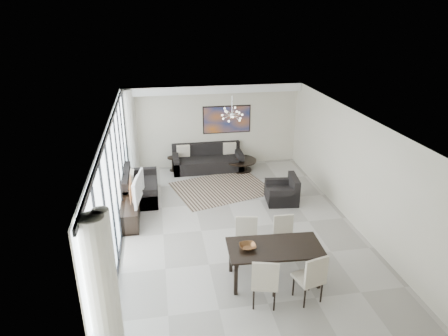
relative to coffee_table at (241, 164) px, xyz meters
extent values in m
cube|color=#A8A39B|center=(-0.87, -3.80, -0.20)|extent=(6.00, 9.00, 0.02)
cube|color=white|center=(-0.87, -3.80, 2.68)|extent=(6.00, 9.00, 0.02)
cube|color=beige|center=(-0.87, 0.69, 1.24)|extent=(6.00, 0.02, 2.90)
cube|color=beige|center=(-0.87, -8.29, 1.24)|extent=(6.00, 0.02, 2.90)
cube|color=beige|center=(2.12, -3.80, 1.24)|extent=(0.02, 9.00, 2.90)
cube|color=white|center=(-3.85, -3.80, 1.24)|extent=(0.01, 8.95, 2.85)
cube|color=black|center=(-3.81, -3.80, 2.64)|extent=(0.04, 8.95, 0.10)
cube|color=black|center=(-3.81, -3.80, -0.18)|extent=(0.04, 8.95, 0.06)
cube|color=black|center=(-3.81, -7.80, 1.24)|extent=(0.04, 0.05, 2.88)
cube|color=black|center=(-3.81, -6.80, 1.24)|extent=(0.04, 0.05, 2.88)
cube|color=black|center=(-3.81, -5.80, 1.24)|extent=(0.04, 0.05, 2.88)
cube|color=black|center=(-3.81, -4.80, 1.24)|extent=(0.04, 0.05, 2.88)
cube|color=black|center=(-3.81, -3.80, 1.24)|extent=(0.04, 0.05, 2.88)
cube|color=black|center=(-3.81, -2.80, 1.24)|extent=(0.04, 0.05, 2.88)
cube|color=black|center=(-3.81, -1.80, 1.24)|extent=(0.04, 0.05, 2.88)
cube|color=black|center=(-3.81, -0.80, 1.24)|extent=(0.04, 0.05, 2.88)
cube|color=black|center=(-3.81, 0.20, 1.24)|extent=(0.04, 0.05, 2.88)
cylinder|color=beige|center=(-3.67, -7.95, 1.24)|extent=(0.36, 0.36, 2.85)
cylinder|color=beige|center=(-3.67, 0.35, 1.24)|extent=(0.36, 0.36, 2.85)
cube|color=white|center=(-0.87, 0.50, 2.56)|extent=(5.98, 0.40, 0.26)
cube|color=#B65B19|center=(-0.37, 0.67, 1.44)|extent=(1.68, 0.04, 0.98)
cylinder|color=silver|center=(-0.57, -1.30, 2.41)|extent=(0.02, 0.02, 0.55)
sphere|color=silver|center=(-0.57, -1.30, 2.14)|extent=(0.12, 0.12, 0.12)
cube|color=black|center=(-0.91, -1.36, -0.21)|extent=(3.28, 2.83, 0.01)
cylinder|color=black|center=(0.00, 0.00, 0.14)|extent=(1.08, 1.08, 0.04)
cylinder|color=black|center=(0.00, 0.00, -0.05)|extent=(0.48, 0.48, 0.34)
cylinder|color=black|center=(0.00, 0.00, -0.20)|extent=(0.76, 0.76, 0.03)
imported|color=brown|center=(-0.05, -0.03, 0.20)|extent=(0.26, 0.26, 0.07)
cube|color=black|center=(-1.13, 0.22, 0.00)|extent=(2.39, 0.98, 0.43)
cube|color=black|center=(-1.13, 0.61, 0.44)|extent=(2.39, 0.20, 0.43)
cube|color=black|center=(-2.22, 0.22, 0.10)|extent=(0.20, 0.98, 0.63)
cube|color=black|center=(-0.03, 0.22, 0.10)|extent=(0.20, 0.98, 0.63)
cube|color=black|center=(-3.37, -1.62, 0.00)|extent=(0.98, 1.75, 0.44)
cube|color=black|center=(-3.77, -1.62, 0.44)|extent=(0.20, 1.75, 0.44)
cube|color=black|center=(-3.37, -2.40, 0.10)|extent=(0.98, 0.20, 0.63)
cube|color=black|center=(-3.37, -0.85, 0.10)|extent=(0.98, 0.20, 0.63)
cube|color=black|center=(0.68, -2.54, -0.02)|extent=(0.97, 1.01, 0.39)
cube|color=black|center=(1.02, -2.58, 0.37)|extent=(0.28, 0.93, 0.39)
cube|color=black|center=(0.72, -2.17, 0.07)|extent=(0.88, 0.27, 0.56)
cube|color=black|center=(0.63, -2.91, 0.07)|extent=(0.88, 0.27, 0.56)
cylinder|color=black|center=(-2.33, 0.35, 0.26)|extent=(0.36, 0.36, 0.04)
cylinder|color=black|center=(-2.33, 0.35, 0.02)|extent=(0.06, 0.06, 0.45)
cylinder|color=black|center=(-2.33, 0.35, -0.20)|extent=(0.25, 0.25, 0.03)
cube|color=black|center=(-3.63, -2.88, 0.06)|extent=(0.49, 1.74, 0.54)
imported|color=gray|center=(-3.47, -2.85, 0.68)|extent=(0.34, 1.21, 0.69)
cube|color=black|center=(-0.57, -5.97, 0.56)|extent=(1.97, 1.06, 0.04)
cube|color=black|center=(-1.44, -6.30, 0.16)|extent=(0.07, 0.07, 0.76)
cube|color=black|center=(-1.40, -5.55, 0.16)|extent=(0.07, 0.07, 0.76)
cube|color=black|center=(0.26, -6.39, 0.16)|extent=(0.07, 0.07, 0.76)
cube|color=black|center=(0.30, -5.65, 0.16)|extent=(0.07, 0.07, 0.76)
cube|color=beige|center=(-0.96, -6.64, 0.28)|extent=(0.60, 0.60, 0.06)
cube|color=beige|center=(-1.01, -6.84, 0.56)|extent=(0.49, 0.18, 0.60)
cylinder|color=black|center=(-1.09, -6.40, 0.02)|extent=(0.04, 0.04, 0.46)
cylinder|color=black|center=(-0.82, -6.87, 0.02)|extent=(0.04, 0.04, 0.46)
cube|color=beige|center=(-0.10, -6.66, 0.28)|extent=(0.60, 0.60, 0.06)
cube|color=beige|center=(-0.04, -6.87, 0.55)|extent=(0.49, 0.17, 0.60)
cylinder|color=black|center=(-0.33, -6.53, 0.01)|extent=(0.04, 0.04, 0.46)
cylinder|color=black|center=(0.14, -6.80, 0.01)|extent=(0.04, 0.04, 0.46)
cube|color=beige|center=(-1.00, -5.30, 0.27)|extent=(0.56, 0.56, 0.06)
cube|color=beige|center=(-0.96, -5.09, 0.54)|extent=(0.48, 0.14, 0.58)
cylinder|color=black|center=(-0.85, -5.51, 0.01)|extent=(0.04, 0.04, 0.45)
cylinder|color=black|center=(-1.15, -5.08, 0.01)|extent=(0.04, 0.04, 0.45)
cube|color=beige|center=(-0.10, -5.26, 0.24)|extent=(0.46, 0.46, 0.06)
cube|color=beige|center=(-0.10, -5.06, 0.50)|extent=(0.45, 0.06, 0.55)
cylinder|color=black|center=(0.07, -5.44, 0.00)|extent=(0.04, 0.04, 0.42)
cylinder|color=black|center=(-0.27, -5.08, 0.00)|extent=(0.04, 0.04, 0.42)
imported|color=brown|center=(-1.13, -5.94, 0.63)|extent=(0.34, 0.34, 0.08)
camera|label=1|loc=(-2.76, -12.57, 5.14)|focal=32.00mm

